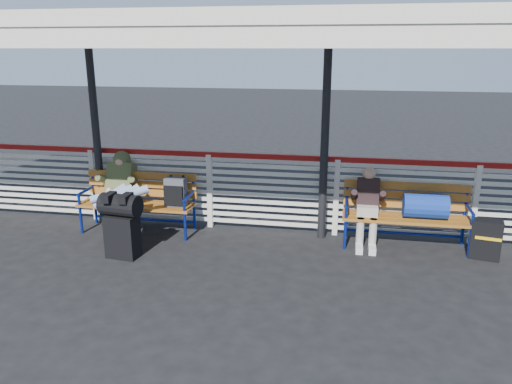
% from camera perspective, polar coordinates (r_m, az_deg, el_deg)
% --- Properties ---
extents(ground, '(60.00, 60.00, 0.00)m').
position_cam_1_polar(ground, '(6.53, -9.72, -9.54)').
color(ground, black).
rests_on(ground, ground).
extents(fence, '(12.08, 0.08, 1.24)m').
position_cam_1_polar(fence, '(7.99, -5.31, 0.53)').
color(fence, silver).
rests_on(fence, ground).
extents(canopy, '(12.60, 3.60, 3.16)m').
position_cam_1_polar(canopy, '(6.71, -8.36, 18.02)').
color(canopy, silver).
rests_on(canopy, ground).
extents(luggage_stack, '(0.58, 0.38, 0.91)m').
position_cam_1_polar(luggage_stack, '(7.08, -15.12, -3.46)').
color(luggage_stack, black).
rests_on(luggage_stack, ground).
extents(bench_left, '(1.80, 0.56, 0.92)m').
position_cam_1_polar(bench_left, '(7.95, -12.11, -0.39)').
color(bench_left, '#AF6B21').
rests_on(bench_left, ground).
extents(bench_right, '(1.80, 0.56, 0.92)m').
position_cam_1_polar(bench_right, '(7.50, 17.83, -1.72)').
color(bench_right, '#AF6B21').
rests_on(bench_right, ground).
extents(traveler_man, '(0.94, 1.64, 0.77)m').
position_cam_1_polar(traveler_man, '(7.74, -15.41, 0.07)').
color(traveler_man, '#94A3C7').
rests_on(traveler_man, ground).
extents(companion_person, '(0.32, 0.66, 1.15)m').
position_cam_1_polar(companion_person, '(7.41, 12.62, -1.58)').
color(companion_person, '#AFAA9F').
rests_on(companion_person, ground).
extents(suitcase_side, '(0.43, 0.31, 0.55)m').
position_cam_1_polar(suitcase_side, '(7.56, 24.76, -4.95)').
color(suitcase_side, black).
rests_on(suitcase_side, ground).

